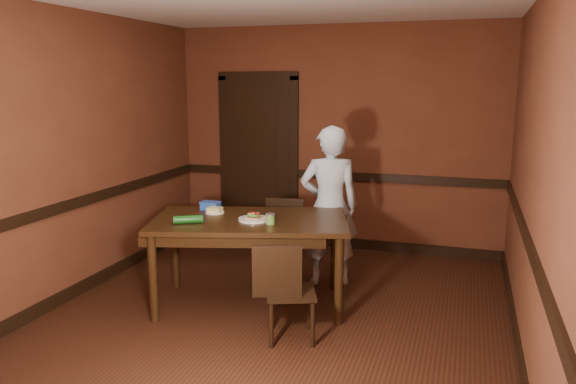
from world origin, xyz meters
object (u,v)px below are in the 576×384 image
Objects in this scene: sandwich_plate at (254,218)px; chair_near at (291,290)px; chair_far at (278,243)px; food_tub at (210,206)px; cheese_saucer at (215,211)px; person at (329,206)px; sauce_jar at (270,219)px; dining_table at (250,262)px.

chair_near is at bearing -45.40° from sandwich_plate.
chair_far is 4.65× the size of food_tub.
person is at bearing 34.76° from cheese_saucer.
chair_near is 4.44× the size of food_tub.
chair_far is at bearing -2.04° from person.
sauce_jar is 0.68m from cheese_saucer.
cheese_saucer reaches higher than chair_near.
dining_table is 1.02m from person.
chair_near is 1.39m from person.
dining_table is 2.03× the size of chair_far.
chair_near is at bearing -60.71° from dining_table.
chair_far is at bearing -87.17° from chair_near.
chair_far is 3.08× the size of sandwich_plate.
food_tub is at bearing -57.29° from chair_near.
sauce_jar reaches higher than cheese_saucer.
sandwich_plate is at bearing 37.34° from person.
person reaches higher than chair_near.
chair_far is at bearing 33.75° from food_tub.
chair_far is 9.11× the size of sauce_jar.
person reaches higher than food_tub.
food_tub is (-1.05, -0.54, 0.05)m from person.
food_tub is at bearing 154.13° from sandwich_plate.
sandwich_plate reaches higher than dining_table.
sauce_jar is at bearing 49.57° from person.
sandwich_plate is 0.20m from sauce_jar.
dining_table is 1.08× the size of person.
chair_near is 0.85m from sandwich_plate.
dining_table is 18.53× the size of sauce_jar.
chair_near is 8.69× the size of sauce_jar.
sandwich_plate is (-0.50, -0.81, 0.03)m from person.
sauce_jar is at bearing -23.69° from sandwich_plate.
cheese_saucer is 0.97× the size of food_tub.
chair_near is 2.94× the size of sandwich_plate.
person reaches higher than chair_far.
dining_table is 9.47× the size of food_tub.
person is 17.19× the size of sauce_jar.
cheese_saucer is (-0.45, 0.15, 0.00)m from sandwich_plate.
cheese_saucer is (-0.46, -0.49, 0.41)m from chair_far.
cheese_saucer reaches higher than chair_far.
sandwich_plate is 2.96× the size of sauce_jar.
chair_far is 0.80m from food_tub.
chair_near is 4.59× the size of cheese_saucer.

